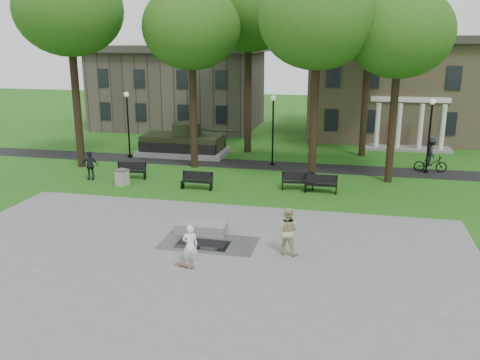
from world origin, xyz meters
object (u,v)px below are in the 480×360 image
object	(u,v)px
trash_bin	(122,177)
skateboarder	(190,245)
concrete_block	(201,228)
park_bench_0	(132,170)
cyclist	(431,158)
friend_watching	(287,231)

from	to	relation	value
trash_bin	skateboarder	bearing A→B (deg)	-52.83
concrete_block	park_bench_0	bearing A→B (deg)	130.77
cyclist	trash_bin	size ratio (longest dim) A/B	2.34
cyclist	park_bench_0	distance (m)	19.02
cyclist	concrete_block	bearing A→B (deg)	137.67
skateboarder	friend_watching	xyz separation A→B (m)	(3.39, 1.86, 0.17)
skateboarder	friend_watching	world-z (taller)	friend_watching
concrete_block	skateboarder	bearing A→B (deg)	-80.06
concrete_block	park_bench_0	xyz separation A→B (m)	(-6.87, 7.97, 0.28)
concrete_block	trash_bin	bearing A→B (deg)	136.67
concrete_block	cyclist	bearing A→B (deg)	50.55
concrete_block	cyclist	distance (m)	17.75
friend_watching	trash_bin	size ratio (longest dim) A/B	2.01
trash_bin	cyclist	bearing A→B (deg)	22.06
skateboarder	trash_bin	size ratio (longest dim) A/B	1.65
friend_watching	cyclist	xyz separation A→B (m)	(7.30, 15.14, -0.07)
concrete_block	skateboarder	xyz separation A→B (m)	(0.58, -3.31, 0.57)
friend_watching	cyclist	size ratio (longest dim) A/B	0.86
park_bench_0	trash_bin	size ratio (longest dim) A/B	1.92
skateboarder	park_bench_0	bearing A→B (deg)	-77.16
concrete_block	skateboarder	size ratio (longest dim) A/B	1.38
skateboarder	cyclist	distance (m)	20.08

